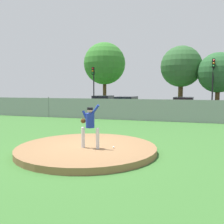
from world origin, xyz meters
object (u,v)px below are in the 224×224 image
object	(u,v)px
parked_car_charcoal	(103,105)
traffic_cone_orange	(48,112)
parked_car_red	(184,107)
parked_car_teal	(126,106)
pitcher_youth	(90,123)
traffic_light_near	(93,81)
baseball	(114,147)
traffic_light_far	(213,76)

from	to	relation	value
parked_car_charcoal	traffic_cone_orange	distance (m)	5.45
parked_car_red	parked_car_teal	world-z (taller)	parked_car_teal
pitcher_youth	traffic_cone_orange	bearing A→B (deg)	127.63
traffic_cone_orange	traffic_light_near	world-z (taller)	traffic_light_near
baseball	traffic_light_near	xyz separation A→B (m)	(-8.18, 18.74, 3.13)
parked_car_charcoal	traffic_light_near	xyz separation A→B (m)	(-2.60, 3.96, 2.56)
baseball	traffic_light_far	distance (m)	19.89
traffic_light_far	baseball	bearing A→B (deg)	-104.74
parked_car_red	parked_car_teal	xyz separation A→B (m)	(-5.24, -0.84, 0.02)
pitcher_youth	parked_car_charcoal	size ratio (longest dim) A/B	0.39
parked_car_red	traffic_light_far	world-z (taller)	traffic_light_far
parked_car_charcoal	traffic_light_near	bearing A→B (deg)	123.23
parked_car_red	traffic_cone_orange	bearing A→B (deg)	-164.43
parked_car_red	traffic_light_near	world-z (taller)	traffic_light_near
baseball	traffic_light_far	bearing A→B (deg)	75.26
traffic_cone_orange	traffic_light_near	bearing A→B (deg)	76.24
pitcher_youth	traffic_light_far	bearing A→B (deg)	73.11
parked_car_charcoal	traffic_light_near	size ratio (longest dim) A/B	0.85
traffic_cone_orange	baseball	bearing A→B (deg)	-49.30
traffic_light_far	parked_car_teal	bearing A→B (deg)	-148.86
parked_car_teal	parked_car_charcoal	bearing A→B (deg)	165.49
traffic_light_near	traffic_light_far	distance (m)	13.17
parked_car_teal	traffic_light_far	xyz separation A→B (m)	(8.00, 4.83, 2.90)
parked_car_charcoal	traffic_cone_orange	xyz separation A→B (m)	(-4.36, -3.22, -0.58)
traffic_cone_orange	parked_car_red	bearing A→B (deg)	15.57
traffic_cone_orange	traffic_light_far	distance (m)	17.01
baseball	traffic_light_near	size ratio (longest dim) A/B	0.01
baseball	parked_car_teal	world-z (taller)	parked_car_teal
parked_car_charcoal	traffic_cone_orange	bearing A→B (deg)	-143.54
parked_car_red	traffic_light_near	bearing A→B (deg)	159.96
baseball	traffic_cone_orange	world-z (taller)	traffic_cone_orange
baseball	traffic_cone_orange	distance (m)	15.25
pitcher_youth	parked_car_red	size ratio (longest dim) A/B	0.37
traffic_light_near	baseball	bearing A→B (deg)	-66.41
baseball	parked_car_teal	bearing A→B (deg)	102.07
pitcher_youth	traffic_light_near	world-z (taller)	traffic_light_near
pitcher_youth	traffic_light_far	xyz separation A→B (m)	(5.83, 19.19, 2.55)
parked_car_charcoal	baseball	bearing A→B (deg)	-69.29
pitcher_youth	traffic_light_far	size ratio (longest dim) A/B	0.30
parked_car_teal	traffic_light_near	bearing A→B (deg)	138.14
parked_car_charcoal	traffic_light_far	bearing A→B (deg)	21.52
baseball	traffic_light_far	world-z (taller)	traffic_light_far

